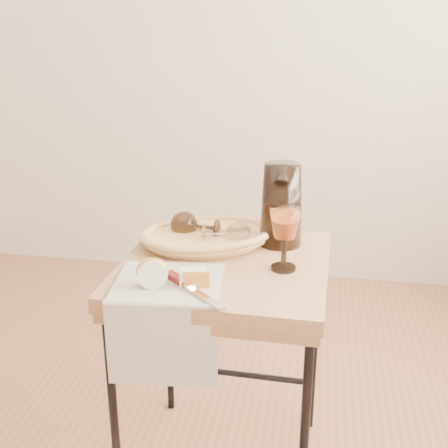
% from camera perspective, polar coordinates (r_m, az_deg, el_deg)
% --- Properties ---
extents(wall_back, '(3.60, 0.00, 2.70)m').
position_cam_1_polar(wall_back, '(3.08, -5.72, 19.44)').
color(wall_back, beige).
rests_on(wall_back, ground).
extents(side_table, '(0.59, 0.59, 0.73)m').
position_cam_1_polar(side_table, '(1.80, 0.11, -14.37)').
color(side_table, brown).
rests_on(side_table, floor).
extents(tea_towel, '(0.30, 0.27, 0.01)m').
position_cam_1_polar(tea_towel, '(1.50, -5.51, -5.79)').
color(tea_towel, beige).
rests_on(tea_towel, side_table).
extents(bread_basket, '(0.42, 0.36, 0.05)m').
position_cam_1_polar(bread_basket, '(1.72, -1.66, -1.41)').
color(bread_basket, '#A87C43').
rests_on(bread_basket, side_table).
extents(goblet_lying_a, '(0.15, 0.10, 0.08)m').
position_cam_1_polar(goblet_lying_a, '(1.73, -2.59, -0.24)').
color(goblet_lying_a, '#3E291A').
rests_on(goblet_lying_a, bread_basket).
extents(goblet_lying_b, '(0.13, 0.11, 0.07)m').
position_cam_1_polar(goblet_lying_b, '(1.69, -0.05, -1.01)').
color(goblet_lying_b, white).
rests_on(goblet_lying_b, bread_basket).
extents(pitcher, '(0.18, 0.25, 0.29)m').
position_cam_1_polar(pitcher, '(1.71, 5.69, 1.91)').
color(pitcher, black).
rests_on(pitcher, side_table).
extents(wine_goblet, '(0.10, 0.10, 0.18)m').
position_cam_1_polar(wine_goblet, '(1.55, 5.99, -1.52)').
color(wine_goblet, white).
rests_on(wine_goblet, side_table).
extents(apple_half, '(0.09, 0.07, 0.08)m').
position_cam_1_polar(apple_half, '(1.47, -7.12, -4.71)').
color(apple_half, red).
rests_on(apple_half, tea_towel).
extents(apple_wedge, '(0.07, 0.05, 0.04)m').
position_cam_1_polar(apple_wedge, '(1.47, -3.14, -5.27)').
color(apple_wedge, white).
rests_on(apple_wedge, tea_towel).
extents(table_knife, '(0.19, 0.18, 0.02)m').
position_cam_1_polar(table_knife, '(1.44, -3.22, -6.29)').
color(table_knife, silver).
rests_on(table_knife, tea_towel).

